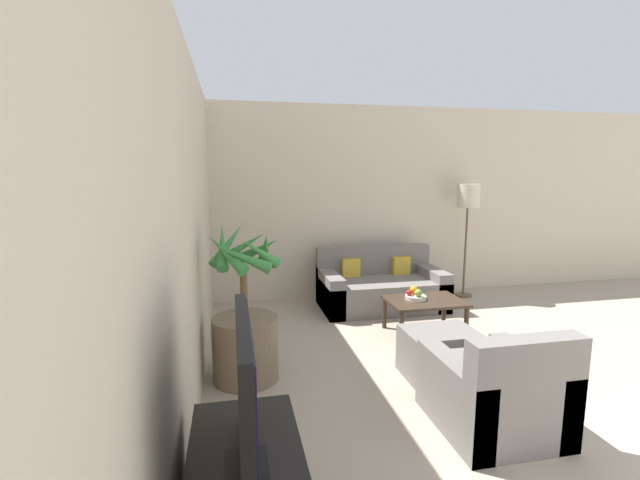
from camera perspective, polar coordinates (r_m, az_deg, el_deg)
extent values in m
cube|color=beige|center=(6.60, 15.25, 4.98)|extent=(8.14, 0.06, 2.70)
cube|color=beige|center=(2.92, -17.77, 0.27)|extent=(0.06, 7.55, 2.70)
cube|color=black|center=(1.99, -9.76, -27.95)|extent=(0.18, 0.27, 0.02)
cube|color=black|center=(1.82, -10.04, -19.84)|extent=(0.05, 0.77, 0.62)
cube|color=black|center=(1.82, -9.11, -19.81)|extent=(0.01, 0.73, 0.58)
cylinder|color=brown|center=(3.85, -9.90, -14.03)|extent=(0.56, 0.56, 0.55)
cylinder|color=brown|center=(3.68, -10.11, -6.72)|extent=(0.06, 0.06, 0.46)
cone|color=#38843D|center=(3.61, -7.32, -1.07)|extent=(0.10, 0.43, 0.34)
cone|color=#38843D|center=(3.75, -8.10, -1.21)|extent=(0.39, 0.39, 0.28)
cone|color=#38843D|center=(3.80, -10.34, -0.92)|extent=(0.44, 0.10, 0.31)
cone|color=#38843D|center=(3.71, -12.17, -0.59)|extent=(0.36, 0.36, 0.38)
cone|color=#38843D|center=(3.59, -12.89, -0.83)|extent=(0.10, 0.40, 0.39)
cone|color=#38843D|center=(3.47, -12.43, -1.74)|extent=(0.38, 0.38, 0.33)
cone|color=#38843D|center=(3.40, -10.16, -2.33)|extent=(0.45, 0.10, 0.28)
cone|color=#38843D|center=(3.47, -7.95, -1.66)|extent=(0.38, 0.38, 0.32)
cube|color=slate|center=(5.75, 8.20, -7.07)|extent=(1.60, 0.88, 0.39)
cube|color=slate|center=(5.99, 7.11, -2.60)|extent=(1.60, 0.16, 0.38)
cube|color=slate|center=(5.54, 1.34, -6.95)|extent=(0.20, 0.88, 0.51)
cube|color=slate|center=(6.00, 14.53, -5.99)|extent=(0.20, 0.88, 0.51)
cube|color=gold|center=(5.78, 4.10, -3.69)|extent=(0.24, 0.12, 0.24)
cube|color=gold|center=(6.02, 10.72, -3.33)|extent=(0.24, 0.12, 0.24)
cylinder|color=brown|center=(6.61, 18.52, -6.96)|extent=(0.24, 0.24, 0.03)
cylinder|color=brown|center=(6.47, 18.80, -1.45)|extent=(0.03, 0.03, 1.26)
cylinder|color=beige|center=(6.38, 19.16, 5.60)|extent=(0.31, 0.31, 0.33)
cylinder|color=#38281E|center=(4.60, 10.79, -11.46)|extent=(0.05, 0.05, 0.36)
cylinder|color=#38281E|center=(4.92, 18.93, -10.43)|extent=(0.05, 0.05, 0.36)
cylinder|color=#38281E|center=(5.03, 8.61, -9.59)|extent=(0.05, 0.05, 0.36)
cylinder|color=#38281E|center=(5.33, 16.20, -8.80)|extent=(0.05, 0.05, 0.36)
cube|color=#38281E|center=(4.90, 13.79, -7.91)|extent=(0.83, 0.59, 0.03)
cylinder|color=beige|center=(4.88, 12.63, -7.48)|extent=(0.23, 0.23, 0.04)
sphere|color=red|center=(4.85, 11.82, -6.88)|extent=(0.07, 0.07, 0.07)
sphere|color=olive|center=(4.82, 12.98, -6.91)|extent=(0.08, 0.08, 0.08)
sphere|color=orange|center=(4.91, 12.40, -6.53)|extent=(0.09, 0.09, 0.09)
cube|color=slate|center=(3.42, 21.86, -18.97)|extent=(0.77, 0.81, 0.41)
cube|color=slate|center=(3.02, 25.81, -14.95)|extent=(0.77, 0.16, 0.36)
cube|color=slate|center=(3.25, 17.19, -19.25)|extent=(0.16, 0.81, 0.51)
cube|color=slate|center=(3.56, 26.16, -17.19)|extent=(0.16, 0.81, 0.51)
cube|color=slate|center=(4.01, 15.58, -14.28)|extent=(0.62, 0.45, 0.42)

